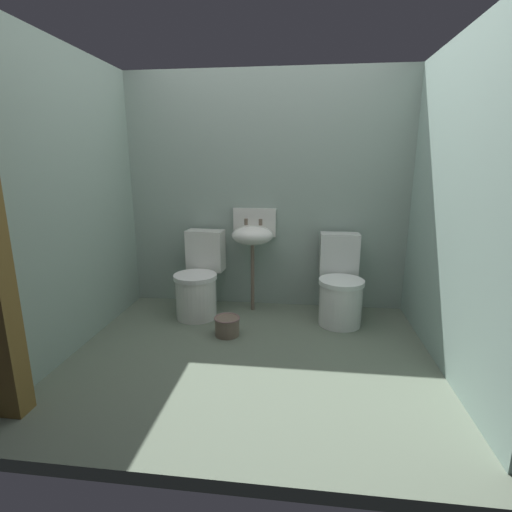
{
  "coord_description": "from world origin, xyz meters",
  "views": [
    {
      "loc": [
        0.36,
        -2.68,
        1.44
      ],
      "look_at": [
        0.0,
        0.26,
        0.7
      ],
      "focal_mm": 26.84,
      "sensor_mm": 36.0,
      "label": 1
    }
  ],
  "objects": [
    {
      "name": "sink",
      "position": [
        -0.11,
        0.88,
        0.75
      ],
      "size": [
        0.42,
        0.35,
        0.99
      ],
      "color": "#6F5E4F",
      "rests_on": "ground"
    },
    {
      "name": "toilet_left",
      "position": [
        -0.6,
        0.7,
        0.32
      ],
      "size": [
        0.44,
        0.62,
        0.78
      ],
      "rotation": [
        0.0,
        0.0,
        3.05
      ],
      "color": "white",
      "rests_on": "ground"
    },
    {
      "name": "ground_plane",
      "position": [
        0.0,
        0.0,
        -0.04
      ],
      "size": [
        3.12,
        2.49,
        0.08
      ],
      "primitive_type": "cube",
      "color": "#616E5C"
    },
    {
      "name": "wall_right",
      "position": [
        1.41,
        0.1,
        1.13
      ],
      "size": [
        0.1,
        2.29,
        2.26
      ],
      "primitive_type": "cube",
      "color": "#8BA89D",
      "rests_on": "ground"
    },
    {
      "name": "wall_left",
      "position": [
        -1.41,
        0.1,
        1.13
      ],
      "size": [
        0.1,
        2.29,
        2.26
      ],
      "primitive_type": "cube",
      "color": "#8AA396",
      "rests_on": "ground"
    },
    {
      "name": "wall_back",
      "position": [
        0.0,
        1.1,
        1.13
      ],
      "size": [
        3.12,
        0.1,
        2.26
      ],
      "primitive_type": "cube",
      "color": "#90A499",
      "rests_on": "ground"
    },
    {
      "name": "bucket",
      "position": [
        -0.25,
        0.26,
        0.09
      ],
      "size": [
        0.22,
        0.22,
        0.16
      ],
      "color": "#6F5E4F",
      "rests_on": "ground"
    },
    {
      "name": "toilet_right",
      "position": [
        0.72,
        0.7,
        0.32
      ],
      "size": [
        0.41,
        0.6,
        0.78
      ],
      "rotation": [
        0.0,
        0.0,
        3.16
      ],
      "color": "white",
      "rests_on": "ground"
    }
  ]
}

